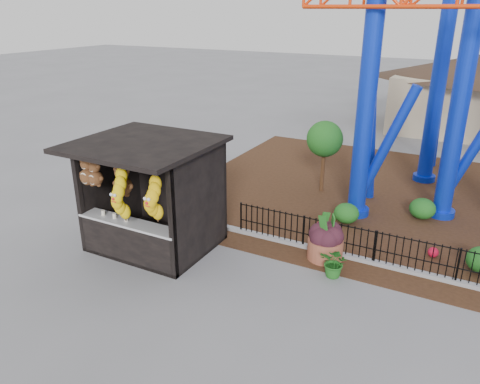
% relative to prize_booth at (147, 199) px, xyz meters
% --- Properties ---
extents(ground, '(120.00, 120.00, 0.00)m').
position_rel_prize_booth_xyz_m(ground, '(2.99, -0.91, -1.53)').
color(ground, slate).
rests_on(ground, ground).
extents(mulch_bed, '(18.00, 12.00, 0.02)m').
position_rel_prize_booth_xyz_m(mulch_bed, '(6.99, 7.09, -1.53)').
color(mulch_bed, '#331E11').
rests_on(mulch_bed, ground).
extents(curb, '(18.00, 0.18, 0.12)m').
position_rel_prize_booth_xyz_m(curb, '(6.99, 2.09, -1.47)').
color(curb, gray).
rests_on(curb, ground).
extents(prize_booth, '(3.50, 3.40, 3.12)m').
position_rel_prize_booth_xyz_m(prize_booth, '(0.00, 0.00, 0.00)').
color(prize_booth, black).
rests_on(prize_booth, ground).
extents(picket_fence, '(12.20, 0.06, 1.00)m').
position_rel_prize_booth_xyz_m(picket_fence, '(7.89, 2.09, -1.03)').
color(picket_fence, black).
rests_on(picket_fence, ground).
extents(terracotta_planter, '(1.04, 1.04, 0.59)m').
position_rel_prize_booth_xyz_m(terracotta_planter, '(4.54, 1.79, -1.24)').
color(terracotta_planter, '#974E37').
rests_on(terracotta_planter, ground).
extents(planter_foliage, '(0.70, 0.70, 0.64)m').
position_rel_prize_booth_xyz_m(planter_foliage, '(4.54, 1.79, -0.63)').
color(planter_foliage, black).
rests_on(planter_foliage, terracotta_planter).
extents(potted_plant, '(0.81, 0.73, 0.80)m').
position_rel_prize_booth_xyz_m(potted_plant, '(5.05, 1.02, -1.13)').
color(potted_plant, '#1B5218').
rests_on(potted_plant, ground).
extents(landscaping, '(8.58, 3.60, 0.68)m').
position_rel_prize_booth_xyz_m(landscaping, '(7.42, 4.30, -1.22)').
color(landscaping, '#1A5418').
rests_on(landscaping, mulch_bed).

